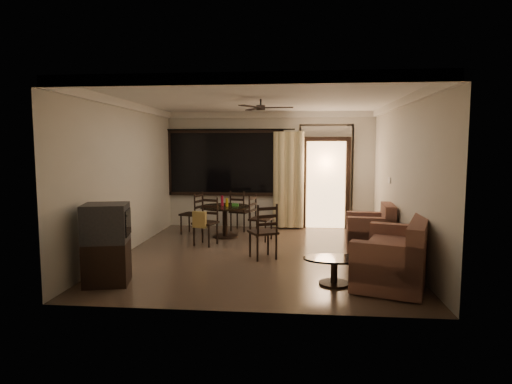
# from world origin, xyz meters

# --- Properties ---
(ground) EXTENTS (5.50, 5.50, 0.00)m
(ground) POSITION_xyz_m (0.00, 0.00, 0.00)
(ground) COLOR #7F6651
(ground) RESTS_ON ground
(room_shell) EXTENTS (5.50, 6.70, 5.50)m
(room_shell) POSITION_xyz_m (0.59, 1.77, 1.83)
(room_shell) COLOR beige
(room_shell) RESTS_ON ground
(dining_table) EXTENTS (1.09, 1.09, 0.90)m
(dining_table) POSITION_xyz_m (-0.90, 1.48, 0.54)
(dining_table) COLOR black
(dining_table) RESTS_ON ground
(dining_chair_west) EXTENTS (0.53, 0.53, 0.95)m
(dining_chair_west) POSITION_xyz_m (-1.70, 1.73, 0.28)
(dining_chair_west) COLOR black
(dining_chair_west) RESTS_ON ground
(dining_chair_east) EXTENTS (0.53, 0.53, 0.95)m
(dining_chair_east) POSITION_xyz_m (-0.10, 1.22, 0.28)
(dining_chair_east) COLOR black
(dining_chair_east) RESTS_ON ground
(dining_chair_south) EXTENTS (0.53, 0.56, 0.95)m
(dining_chair_south) POSITION_xyz_m (-1.16, 0.66, 0.31)
(dining_chair_south) COLOR black
(dining_chair_south) RESTS_ON ground
(dining_chair_north) EXTENTS (0.53, 0.53, 0.95)m
(dining_chair_north) POSITION_xyz_m (-0.66, 2.22, 0.28)
(dining_chair_north) COLOR black
(dining_chair_north) RESTS_ON ground
(tv_cabinet) EXTENTS (0.71, 0.67, 1.16)m
(tv_cabinet) POSITION_xyz_m (-2.05, -1.88, 0.58)
(tv_cabinet) COLOR black
(tv_cabinet) RESTS_ON ground
(sofa) EXTENTS (1.43, 1.93, 0.92)m
(sofa) POSITION_xyz_m (2.11, -1.41, 0.37)
(sofa) COLOR #482421
(sofa) RESTS_ON ground
(armchair) EXTENTS (0.93, 0.93, 0.87)m
(armchair) POSITION_xyz_m (2.10, 0.56, 0.36)
(armchair) COLOR #482421
(armchair) RESTS_ON ground
(coffee_table) EXTENTS (0.88, 0.53, 0.39)m
(coffee_table) POSITION_xyz_m (1.19, -1.61, 0.26)
(coffee_table) COLOR black
(coffee_table) RESTS_ON ground
(side_chair) EXTENTS (0.59, 0.59, 0.98)m
(side_chair) POSITION_xyz_m (0.07, -0.26, 0.29)
(side_chair) COLOR black
(side_chair) RESTS_ON ground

